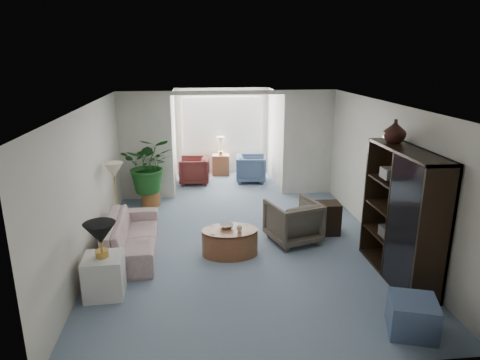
{
  "coord_description": "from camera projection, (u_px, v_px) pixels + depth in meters",
  "views": [
    {
      "loc": [
        -0.81,
        -6.72,
        3.27
      ],
      "look_at": [
        0.0,
        0.6,
        1.1
      ],
      "focal_mm": 31.89,
      "sensor_mm": 36.0,
      "label": 1
    }
  ],
  "objects": [
    {
      "name": "floor",
      "position": [
        244.0,
        250.0,
        7.41
      ],
      "size": [
        6.0,
        6.0,
        0.0
      ],
      "primitive_type": "plane",
      "color": "gray",
      "rests_on": "ground"
    },
    {
      "name": "sunroom_floor",
      "position": [
        226.0,
        183.0,
        11.32
      ],
      "size": [
        2.6,
        2.6,
        0.0
      ],
      "primitive_type": "plane",
      "color": "gray",
      "rests_on": "ground"
    },
    {
      "name": "back_pier_left",
      "position": [
        146.0,
        147.0,
        9.72
      ],
      "size": [
        1.2,
        0.12,
        2.5
      ],
      "primitive_type": "cube",
      "color": "silver",
      "rests_on": "ground"
    },
    {
      "name": "back_pier_right",
      "position": [
        308.0,
        143.0,
        10.12
      ],
      "size": [
        1.2,
        0.12,
        2.5
      ],
      "primitive_type": "cube",
      "color": "silver",
      "rests_on": "ground"
    },
    {
      "name": "back_header",
      "position": [
        228.0,
        93.0,
        9.58
      ],
      "size": [
        2.6,
        0.12,
        0.1
      ],
      "primitive_type": "cube",
      "color": "silver",
      "rests_on": "back_pier_left"
    },
    {
      "name": "window_pane",
      "position": [
        222.0,
        124.0,
        11.96
      ],
      "size": [
        2.2,
        0.02,
        1.5
      ],
      "primitive_type": "cube",
      "color": "white"
    },
    {
      "name": "window_blinds",
      "position": [
        222.0,
        124.0,
        11.93
      ],
      "size": [
        2.2,
        0.02,
        1.5
      ],
      "primitive_type": "cube",
      "color": "white"
    },
    {
      "name": "framed_picture",
      "position": [
        391.0,
        153.0,
        7.1
      ],
      "size": [
        0.04,
        0.5,
        0.4
      ],
      "primitive_type": "cube",
      "color": "beige"
    },
    {
      "name": "sofa",
      "position": [
        132.0,
        235.0,
        7.27
      ],
      "size": [
        0.9,
        2.12,
        0.61
      ],
      "primitive_type": "imported",
      "rotation": [
        0.0,
        0.0,
        1.61
      ],
      "color": "beige",
      "rests_on": "ground"
    },
    {
      "name": "end_table",
      "position": [
        104.0,
        276.0,
        5.97
      ],
      "size": [
        0.56,
        0.56,
        0.59
      ],
      "primitive_type": "cube",
      "rotation": [
        0.0,
        0.0,
        0.04
      ],
      "color": "white",
      "rests_on": "ground"
    },
    {
      "name": "table_lamp",
      "position": [
        100.0,
        233.0,
        5.78
      ],
      "size": [
        0.44,
        0.44,
        0.3
      ],
      "primitive_type": "cone",
      "color": "black",
      "rests_on": "end_table"
    },
    {
      "name": "floor_lamp",
      "position": [
        114.0,
        170.0,
        7.75
      ],
      "size": [
        0.36,
        0.36,
        0.28
      ],
      "primitive_type": "cone",
      "color": "#F9EEC6",
      "rests_on": "ground"
    },
    {
      "name": "coffee_table",
      "position": [
        230.0,
        242.0,
        7.21
      ],
      "size": [
        1.11,
        1.11,
        0.45
      ],
      "primitive_type": "cylinder",
      "rotation": [
        0.0,
        0.0,
        0.18
      ],
      "color": "brown",
      "rests_on": "ground"
    },
    {
      "name": "coffee_bowl",
      "position": [
        226.0,
        226.0,
        7.23
      ],
      "size": [
        0.28,
        0.28,
        0.06
      ],
      "primitive_type": "imported",
      "rotation": [
        0.0,
        0.0,
        0.18
      ],
      "color": "beige",
      "rests_on": "coffee_table"
    },
    {
      "name": "coffee_cup",
      "position": [
        239.0,
        229.0,
        7.05
      ],
      "size": [
        0.12,
        0.12,
        0.1
      ],
      "primitive_type": "imported",
      "rotation": [
        0.0,
        0.0,
        0.18
      ],
      "color": "beige",
      "rests_on": "coffee_table"
    },
    {
      "name": "wingback_chair",
      "position": [
        293.0,
        221.0,
        7.67
      ],
      "size": [
        1.04,
        1.06,
        0.78
      ],
      "primitive_type": "imported",
      "rotation": [
        0.0,
        0.0,
        3.44
      ],
      "color": "#5B5448",
      "rests_on": "ground"
    },
    {
      "name": "side_table_dark",
      "position": [
        326.0,
        218.0,
        8.05
      ],
      "size": [
        0.52,
        0.43,
        0.6
      ],
      "primitive_type": "cube",
      "rotation": [
        0.0,
        0.0,
        -0.05
      ],
      "color": "black",
      "rests_on": "ground"
    },
    {
      "name": "entertainment_cabinet",
      "position": [
        402.0,
        215.0,
        6.3
      ],
      "size": [
        0.48,
        1.78,
        1.98
      ],
      "primitive_type": "cube",
      "color": "black",
      "rests_on": "ground"
    },
    {
      "name": "cabinet_urn",
      "position": [
        395.0,
        131.0,
        6.45
      ],
      "size": [
        0.34,
        0.34,
        0.36
      ],
      "primitive_type": "imported",
      "color": "black",
      "rests_on": "entertainment_cabinet"
    },
    {
      "name": "ottoman",
      "position": [
        412.0,
        316.0,
        5.17
      ],
      "size": [
        0.69,
        0.69,
        0.44
      ],
      "primitive_type": "cube",
      "rotation": [
        0.0,
        0.0,
        -0.32
      ],
      "color": "#4C5C84",
      "rests_on": "ground"
    },
    {
      "name": "plant_pot",
      "position": [
        151.0,
        199.0,
        9.58
      ],
      "size": [
        0.4,
        0.4,
        0.32
      ],
      "primitive_type": "cylinder",
      "color": "#985B2C",
      "rests_on": "ground"
    },
    {
      "name": "house_plant",
      "position": [
        149.0,
        165.0,
        9.36
      ],
      "size": [
        1.13,
        0.98,
        1.25
      ],
      "primitive_type": "imported",
      "color": "#1C541E",
      "rests_on": "plant_pot"
    },
    {
      "name": "sunroom_chair_blue",
      "position": [
        251.0,
        168.0,
        11.35
      ],
      "size": [
        0.84,
        0.82,
        0.71
      ],
      "primitive_type": "imported",
      "rotation": [
        0.0,
        0.0,
        1.49
      ],
      "color": "#4C5C84",
      "rests_on": "ground"
    },
    {
      "name": "sunroom_chair_maroon",
      "position": [
        194.0,
        170.0,
        11.2
      ],
      "size": [
        0.83,
        0.81,
        0.7
      ],
      "primitive_type": "imported",
      "rotation": [
        0.0,
        0.0,
        -1.66
      ],
      "color": "#5C251F",
      "rests_on": "ground"
    },
    {
      "name": "sunroom_table",
      "position": [
        221.0,
        165.0,
        12.01
      ],
      "size": [
        0.5,
        0.41,
        0.58
      ],
      "primitive_type": "cube",
      "rotation": [
        0.0,
        0.0,
        -0.09
      ],
      "color": "brown",
      "rests_on": "ground"
    },
    {
      "name": "shelf_clutter",
      "position": [
        397.0,
        206.0,
        6.36
      ],
      "size": [
        0.3,
        0.84,
        1.06
      ],
      "color": "#585553",
      "rests_on": "entertainment_cabinet"
    }
  ]
}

